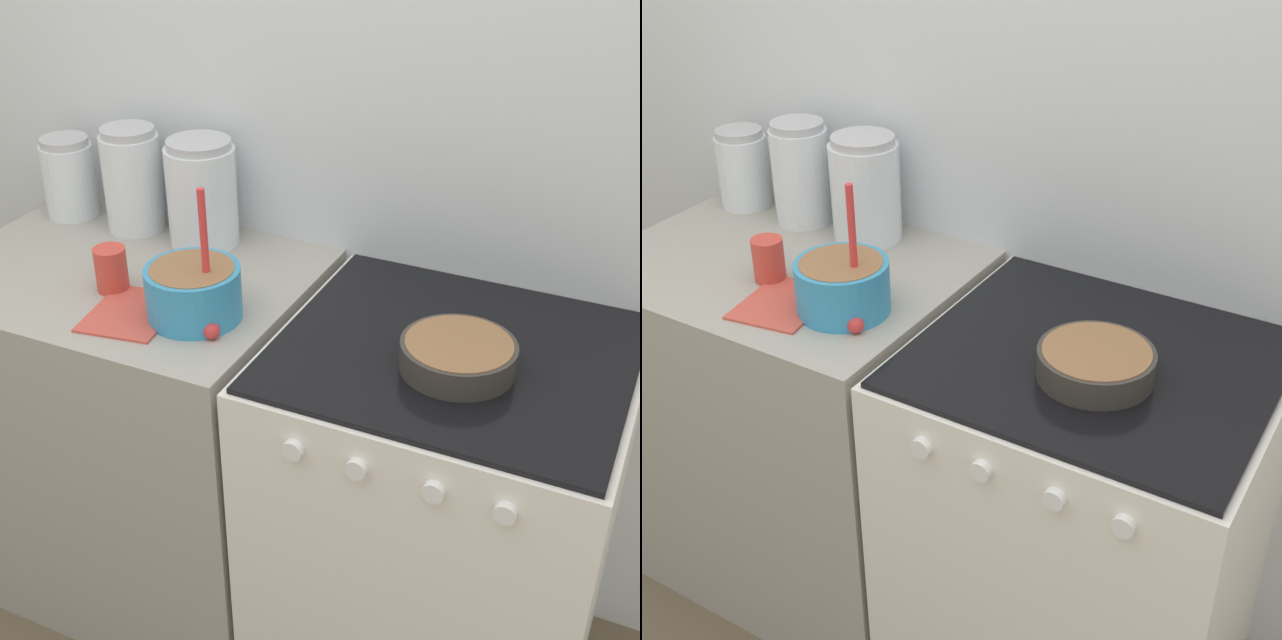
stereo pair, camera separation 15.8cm
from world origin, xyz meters
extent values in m
cube|color=silver|center=(0.00, 0.67, 1.20)|extent=(4.70, 0.05, 2.40)
cube|color=#9E998E|center=(-0.42, 0.32, 0.47)|extent=(0.85, 0.64, 0.94)
cube|color=white|center=(0.38, 0.32, 0.46)|extent=(0.72, 0.64, 0.92)
cube|color=black|center=(0.38, 0.32, 0.93)|extent=(0.69, 0.62, 0.01)
cylinder|color=white|center=(0.18, -0.01, 0.86)|extent=(0.04, 0.02, 0.04)
cylinder|color=white|center=(0.30, -0.01, 0.86)|extent=(0.04, 0.02, 0.04)
cylinder|color=white|center=(0.45, -0.01, 0.86)|extent=(0.04, 0.02, 0.04)
cylinder|color=white|center=(0.57, -0.01, 0.86)|extent=(0.04, 0.02, 0.04)
cylinder|color=#338CBF|center=(-0.16, 0.22, 0.99)|extent=(0.20, 0.20, 0.11)
cylinder|color=#8C603D|center=(-0.16, 0.22, 1.02)|extent=(0.18, 0.18, 0.06)
cylinder|color=red|center=(-0.13, 0.22, 1.09)|extent=(0.02, 0.02, 0.28)
cylinder|color=#38332D|center=(0.40, 0.26, 0.96)|extent=(0.23, 0.23, 0.06)
cylinder|color=#8C603D|center=(0.40, 0.26, 0.97)|extent=(0.21, 0.21, 0.05)
cylinder|color=silver|center=(-0.73, 0.54, 1.03)|extent=(0.13, 0.13, 0.19)
cylinder|color=tan|center=(-0.73, 0.54, 0.99)|extent=(0.12, 0.12, 0.11)
cylinder|color=#B2B2B7|center=(-0.73, 0.54, 1.13)|extent=(0.12, 0.12, 0.02)
cylinder|color=silver|center=(-0.53, 0.54, 1.06)|extent=(0.15, 0.15, 0.24)
cylinder|color=white|center=(-0.53, 0.54, 1.01)|extent=(0.13, 0.13, 0.15)
cylinder|color=#B2B2B7|center=(-0.53, 0.54, 1.19)|extent=(0.13, 0.13, 0.02)
cylinder|color=silver|center=(-0.33, 0.54, 1.06)|extent=(0.17, 0.17, 0.24)
cylinder|color=red|center=(-0.33, 0.54, 1.01)|extent=(0.15, 0.15, 0.14)
cylinder|color=#B2B2B7|center=(-0.33, 0.54, 1.19)|extent=(0.15, 0.15, 0.02)
cylinder|color=#CC3F33|center=(-0.39, 0.24, 0.99)|extent=(0.07, 0.07, 0.10)
cube|color=#CC4C3F|center=(-0.29, 0.17, 0.94)|extent=(0.20, 0.23, 0.01)
cylinder|color=red|center=(-0.14, 0.15, 0.94)|extent=(0.09, 0.01, 0.01)
sphere|color=red|center=(-0.09, 0.15, 0.95)|extent=(0.04, 0.04, 0.04)
camera|label=1|loc=(0.76, -1.15, 1.89)|focal=50.00mm
camera|label=2|loc=(0.90, -1.07, 1.89)|focal=50.00mm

